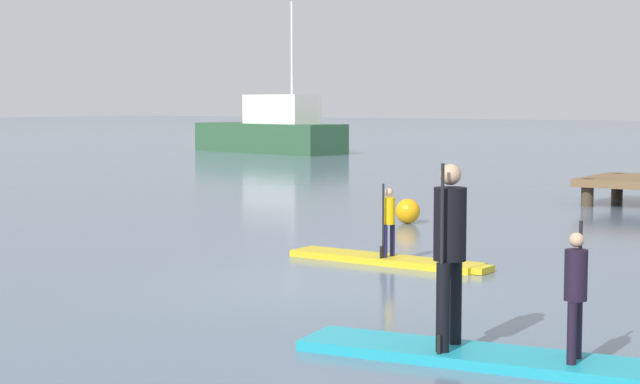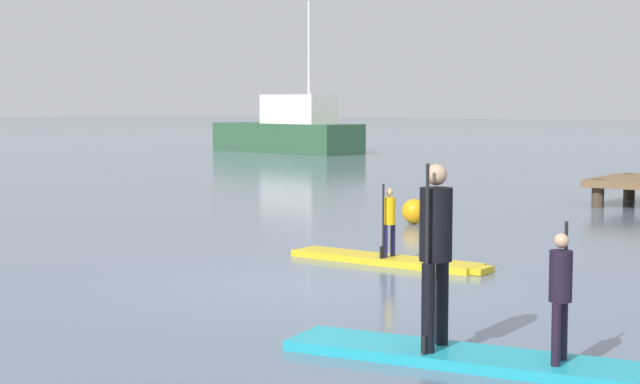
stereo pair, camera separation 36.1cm
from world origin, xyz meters
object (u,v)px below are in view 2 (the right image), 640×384
object	(u,v)px
paddleboard_near	(389,260)
mooring_buoy_near	(414,211)
paddleboard_far	(468,357)
paddler_child_front	(561,290)
fishing_boat_green_midground	(289,131)
paddler_child_solo	(389,219)
paddler_adult	(436,243)

from	to	relation	value
paddleboard_near	mooring_buoy_near	bearing A→B (deg)	115.77
paddleboard_far	paddler_child_front	size ratio (longest dim) A/B	2.87
paddleboard_far	fishing_boat_green_midground	xyz separation A→B (m)	(-24.94, 30.32, 0.96)
paddleboard_near	paddler_child_front	size ratio (longest dim) A/B	2.63
paddleboard_near	paddler_child_solo	xyz separation A→B (m)	(0.00, -0.01, 0.62)
paddler_adult	fishing_boat_green_midground	bearing A→B (deg)	129.02
paddleboard_near	paddler_child_solo	distance (m)	0.62
paddler_child_solo	mooring_buoy_near	xyz separation A→B (m)	(-2.20, 4.56, -0.42)
paddler_child_solo	paddler_child_front	xyz separation A→B (m)	(4.46, -4.40, 0.08)
paddler_child_solo	paddleboard_far	xyz separation A→B (m)	(3.63, -4.53, -0.62)
paddleboard_far	paddler_adult	distance (m)	1.09
paddler_child_solo	mooring_buoy_near	bearing A→B (deg)	115.72
paddleboard_near	paddler_child_solo	size ratio (longest dim) A/B	2.96
fishing_boat_green_midground	paddler_child_solo	bearing A→B (deg)	-50.44
paddler_child_solo	paddleboard_far	bearing A→B (deg)	-51.29
paddler_child_solo	fishing_boat_green_midground	world-z (taller)	fishing_boat_green_midground
paddler_child_solo	paddler_child_front	size ratio (longest dim) A/B	0.89
paddler_adult	mooring_buoy_near	bearing A→B (deg)	121.06
paddler_adult	paddleboard_near	bearing A→B (deg)	125.78
paddleboard_near	paddleboard_far	size ratio (longest dim) A/B	0.92
paddleboard_far	fishing_boat_green_midground	world-z (taller)	fishing_boat_green_midground
paddler_adult	paddler_child_front	xyz separation A→B (m)	(1.15, 0.18, -0.34)
paddler_child_front	fishing_boat_green_midground	distance (m)	39.70
paddleboard_far	mooring_buoy_near	bearing A→B (deg)	122.66
paddler_child_solo	fishing_boat_green_midground	xyz separation A→B (m)	(-21.31, 25.79, 0.34)
fishing_boat_green_midground	paddleboard_near	bearing A→B (deg)	-50.43
paddleboard_far	paddler_child_front	bearing A→B (deg)	8.92
paddleboard_far	paddler_adult	world-z (taller)	paddler_adult
fishing_boat_green_midground	mooring_buoy_near	world-z (taller)	fishing_boat_green_midground
paddler_child_front	fishing_boat_green_midground	size ratio (longest dim) A/B	0.15
paddler_child_front	mooring_buoy_near	world-z (taller)	paddler_child_front
paddler_child_front	paddler_adult	bearing A→B (deg)	-171.02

